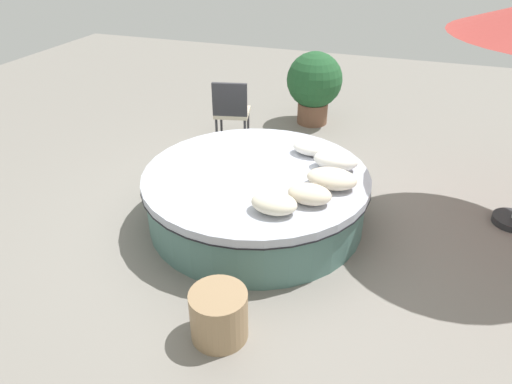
% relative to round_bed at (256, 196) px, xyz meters
% --- Properties ---
extents(ground_plane, '(16.00, 16.00, 0.00)m').
position_rel_round_bed_xyz_m(ground_plane, '(0.00, 0.00, -0.32)').
color(ground_plane, gray).
extents(round_bed, '(2.54, 2.54, 0.62)m').
position_rel_round_bed_xyz_m(round_bed, '(0.00, 0.00, 0.00)').
color(round_bed, '#4C726B').
rests_on(round_bed, ground_plane).
extents(throw_pillow_0, '(0.45, 0.32, 0.19)m').
position_rel_round_bed_xyz_m(throw_pillow_0, '(-0.42, 0.69, 0.39)').
color(throw_pillow_0, beige).
rests_on(throw_pillow_0, round_bed).
extents(throw_pillow_1, '(0.44, 0.30, 0.19)m').
position_rel_round_bed_xyz_m(throw_pillow_1, '(-0.70, 0.41, 0.39)').
color(throw_pillow_1, beige).
rests_on(throw_pillow_1, round_bed).
extents(throw_pillow_2, '(0.53, 0.36, 0.19)m').
position_rel_round_bed_xyz_m(throw_pillow_2, '(-0.85, 0.03, 0.40)').
color(throw_pillow_2, beige).
rests_on(throw_pillow_2, round_bed).
extents(throw_pillow_3, '(0.50, 0.31, 0.20)m').
position_rel_round_bed_xyz_m(throw_pillow_3, '(-0.81, -0.39, 0.40)').
color(throw_pillow_3, white).
rests_on(throw_pillow_3, round_bed).
extents(throw_pillow_4, '(0.48, 0.32, 0.17)m').
position_rel_round_bed_xyz_m(throw_pillow_4, '(-0.48, -0.67, 0.38)').
color(throw_pillow_4, white).
rests_on(throw_pillow_4, round_bed).
extents(patio_chair, '(0.62, 0.61, 0.98)m').
position_rel_round_bed_xyz_m(patio_chair, '(1.08, -1.96, 0.24)').
color(patio_chair, '#333338').
rests_on(patio_chair, ground_plane).
extents(planter, '(0.92, 0.92, 1.21)m').
position_rel_round_bed_xyz_m(planter, '(0.08, -3.15, 0.37)').
color(planter, brown).
rests_on(planter, ground_plane).
extents(side_table, '(0.49, 0.49, 0.45)m').
position_rel_round_bed_xyz_m(side_table, '(-0.29, 1.76, -0.09)').
color(side_table, '#997A56').
rests_on(side_table, ground_plane).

